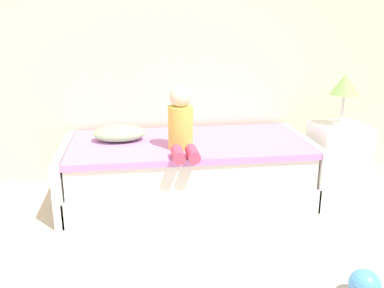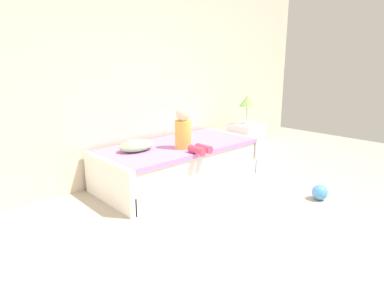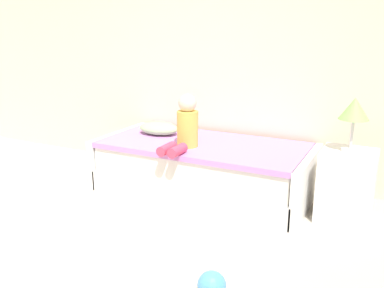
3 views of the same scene
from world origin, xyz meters
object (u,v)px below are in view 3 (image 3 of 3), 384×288
object	(u,v)px
pillow	(159,128)
nightstand	(346,185)
toy_ball	(212,285)
child_figure	(185,126)
bed	(203,167)
table_lamp	(354,111)

from	to	relation	value
pillow	nightstand	bearing A→B (deg)	-3.69
toy_ball	child_figure	bearing A→B (deg)	123.50
toy_ball	pillow	bearing A→B (deg)	129.64
toy_ball	bed	bearing A→B (deg)	117.04
nightstand	bed	bearing A→B (deg)	178.98
bed	table_lamp	distance (m)	1.52
nightstand	toy_ball	bearing A→B (deg)	-110.40
bed	nightstand	xyz separation A→B (m)	(1.35, -0.02, 0.05)
table_lamp	bed	bearing A→B (deg)	178.98
pillow	bed	bearing A→B (deg)	-9.90
bed	toy_ball	world-z (taller)	bed
bed	nightstand	size ratio (longest dim) A/B	3.52
nightstand	table_lamp	distance (m)	0.64
table_lamp	toy_ball	distance (m)	1.83
child_figure	pillow	xyz separation A→B (m)	(-0.49, 0.33, -0.14)
bed	child_figure	distance (m)	0.52
bed	toy_ball	xyz separation A→B (m)	(0.79, -1.54, -0.16)
child_figure	toy_ball	distance (m)	1.69
table_lamp	toy_ball	size ratio (longest dim) A/B	2.57
pillow	child_figure	bearing A→B (deg)	-33.79
child_figure	nightstand	bearing A→B (deg)	8.12
nightstand	child_figure	world-z (taller)	child_figure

